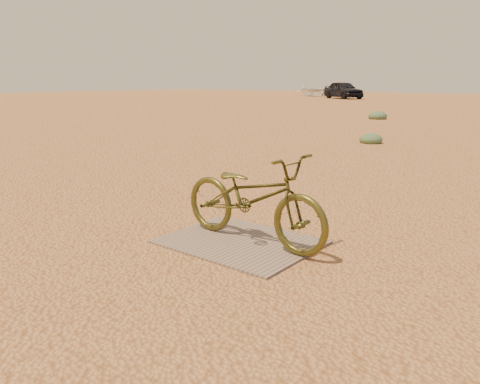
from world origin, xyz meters
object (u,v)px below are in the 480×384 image
Objects in this scene: bicycle at (253,198)px; plywood_board at (240,242)px; boat_near_left at (314,90)px; car at (343,90)px.

plywood_board is at bearing 120.60° from bicycle.
boat_near_left is at bearing 31.41° from bicycle.
boat_near_left is at bearing 118.90° from plywood_board.
car reaches higher than bicycle.
boat_near_left is (-22.44, 40.39, 0.14)m from bicycle.
bicycle is at bearing -122.25° from car.
car is (-16.45, 35.11, 0.29)m from bicycle.
plywood_board is 0.85× the size of bicycle.
boat_near_left reaches higher than plywood_board.
car reaches higher than boat_near_left.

